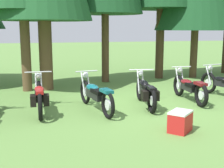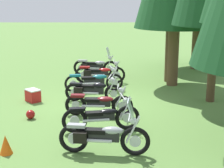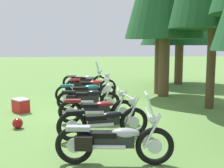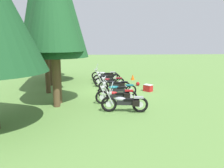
% 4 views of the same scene
% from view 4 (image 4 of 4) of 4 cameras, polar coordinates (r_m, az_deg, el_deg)
% --- Properties ---
extents(ground_plane, '(80.00, 80.00, 0.00)m').
position_cam_4_polar(ground_plane, '(14.84, 0.17, -1.89)').
color(ground_plane, '#608C42').
extents(motorcycle_0, '(0.75, 2.19, 1.38)m').
position_cam_4_polar(motorcycle_0, '(10.50, 3.29, -4.63)').
color(motorcycle_0, black).
rests_on(motorcycle_0, ground_plane).
extents(motorcycle_1, '(0.73, 2.22, 1.02)m').
position_cam_4_polar(motorcycle_1, '(11.88, 1.31, -2.92)').
color(motorcycle_1, black).
rests_on(motorcycle_1, ground_plane).
extents(motorcycle_2, '(0.70, 2.35, 1.00)m').
position_cam_4_polar(motorcycle_2, '(13.31, 1.30, -1.38)').
color(motorcycle_2, black).
rests_on(motorcycle_2, ground_plane).
extents(motorcycle_3, '(0.78, 2.12, 0.99)m').
position_cam_4_polar(motorcycle_3, '(14.73, 0.75, -0.24)').
color(motorcycle_3, black).
rests_on(motorcycle_3, ground_plane).
extents(motorcycle_4, '(0.65, 2.19, 1.00)m').
position_cam_4_polar(motorcycle_4, '(16.21, -0.71, 0.74)').
color(motorcycle_4, black).
rests_on(motorcycle_4, ground_plane).
extents(motorcycle_5, '(0.77, 2.21, 1.01)m').
position_cam_4_polar(motorcycle_5, '(17.52, -1.35, 1.53)').
color(motorcycle_5, black).
rests_on(motorcycle_5, ground_plane).
extents(motorcycle_6, '(0.77, 2.23, 1.37)m').
position_cam_4_polar(motorcycle_6, '(18.99, -1.78, 2.35)').
color(motorcycle_6, black).
rests_on(motorcycle_6, ground_plane).
extents(pine_tree_5, '(3.57, 3.57, 8.49)m').
position_cam_4_polar(pine_tree_5, '(18.80, -14.24, 16.69)').
color(pine_tree_5, '#4C3823').
rests_on(pine_tree_5, ground_plane).
extents(pine_tree_6, '(3.17, 3.17, 8.48)m').
position_cam_4_polar(pine_tree_6, '(21.25, -15.32, 16.40)').
color(pine_tree_6, '#42301E').
rests_on(pine_tree_6, ground_plane).
extents(picnic_cooler, '(0.66, 0.65, 0.45)m').
position_cam_4_polar(picnic_cooler, '(15.04, 9.08, -0.97)').
color(picnic_cooler, red).
rests_on(picnic_cooler, ground_plane).
extents(traffic_cone, '(0.32, 0.32, 0.48)m').
position_cam_4_polar(traffic_cone, '(19.25, 5.26, 1.75)').
color(traffic_cone, '#EA590F').
rests_on(traffic_cone, ground_plane).
extents(dropped_helmet, '(0.28, 0.28, 0.28)m').
position_cam_4_polar(dropped_helmet, '(16.80, 6.54, 0.04)').
color(dropped_helmet, maroon).
rests_on(dropped_helmet, ground_plane).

